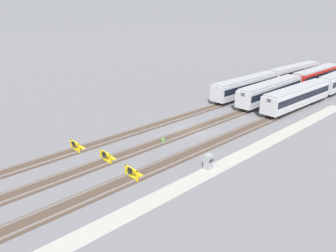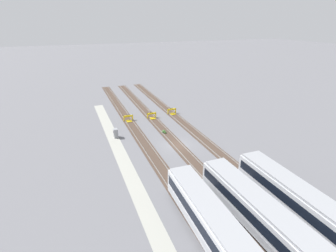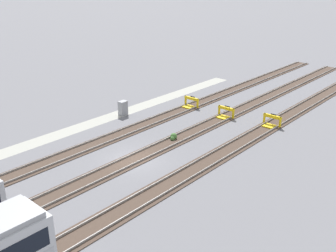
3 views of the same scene
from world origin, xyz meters
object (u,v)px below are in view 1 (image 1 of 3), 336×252
object	(u,v)px
bumper_stop_near_inner_track	(107,157)
subway_car_front_row_rightmost	(271,91)
bumper_stop_nearest_track	(133,173)
weed_clump	(163,140)
subway_car_front_row_centre	(316,76)
bumper_stop_middle_track	(77,146)
subway_car_front_row_leftmost	(247,86)
subway_car_front_row_left_inner	(297,96)
electrical_cabinet	(209,162)
subway_car_back_row_leftmost	(295,73)

from	to	relation	value
bumper_stop_near_inner_track	subway_car_front_row_rightmost	bearing A→B (deg)	-0.08
bumper_stop_nearest_track	weed_clump	size ratio (longest dim) A/B	2.17
subway_car_front_row_centre	subway_car_front_row_rightmost	xyz separation A→B (m)	(-18.93, -0.10, 0.00)
bumper_stop_nearest_track	bumper_stop_middle_track	xyz separation A→B (m)	(-0.84, 9.98, 0.00)
subway_car_front_row_leftmost	subway_car_front_row_left_inner	xyz separation A→B (m)	(0.00, -10.03, 0.00)
subway_car_front_row_centre	electrical_cabinet	world-z (taller)	subway_car_front_row_centre
subway_car_front_row_rightmost	subway_car_back_row_leftmost	size ratio (longest dim) A/B	1.00
subway_car_front_row_left_inner	subway_car_front_row_centre	distance (m)	19.60
bumper_stop_nearest_track	weed_clump	distance (m)	9.57
subway_car_front_row_left_inner	subway_car_back_row_leftmost	distance (m)	21.44
bumper_stop_near_inner_track	electrical_cabinet	xyz separation A→B (m)	(6.82, -8.94, 0.29)
subway_car_front_row_rightmost	weed_clump	world-z (taller)	subway_car_front_row_rightmost
bumper_stop_middle_track	subway_car_front_row_left_inner	bearing A→B (deg)	-15.76
subway_car_front_row_centre	bumper_stop_near_inner_track	xyz separation A→B (m)	(-53.36, -0.05, -1.53)
subway_car_front_row_leftmost	subway_car_back_row_leftmost	world-z (taller)	same
bumper_stop_nearest_track	bumper_stop_near_inner_track	world-z (taller)	same
subway_car_front_row_leftmost	bumper_stop_middle_track	size ratio (longest dim) A/B	8.99
subway_car_back_row_leftmost	subway_car_front_row_leftmost	bearing A→B (deg)	179.98
subway_car_front_row_leftmost	bumper_stop_near_inner_track	distance (m)	34.82
bumper_stop_middle_track	weed_clump	size ratio (longest dim) A/B	2.18
bumper_stop_near_inner_track	weed_clump	distance (m)	8.18
subway_car_front_row_centre	bumper_stop_middle_track	xyz separation A→B (m)	(-54.40, 4.93, -1.53)
bumper_stop_near_inner_track	weed_clump	bearing A→B (deg)	-2.39
bumper_stop_near_inner_track	electrical_cabinet	world-z (taller)	electrical_cabinet
subway_car_front_row_leftmost	subway_car_front_row_centre	distance (m)	19.57
subway_car_front_row_left_inner	bumper_stop_nearest_track	size ratio (longest dim) A/B	9.02
bumper_stop_middle_track	subway_car_front_row_rightmost	bearing A→B (deg)	-8.09
subway_car_front_row_left_inner	subway_car_back_row_leftmost	world-z (taller)	same
bumper_stop_near_inner_track	electrical_cabinet	bearing A→B (deg)	-52.66
bumper_stop_nearest_track	bumper_stop_middle_track	distance (m)	10.02
subway_car_front_row_leftmost	subway_car_back_row_leftmost	bearing A→B (deg)	-0.02
subway_car_front_row_left_inner	subway_car_front_row_rightmost	xyz separation A→B (m)	(0.00, 4.97, 0.00)
subway_car_front_row_rightmost	electrical_cabinet	xyz separation A→B (m)	(-27.61, -8.89, -1.24)
subway_car_front_row_left_inner	subway_car_front_row_rightmost	bearing A→B (deg)	90.00
subway_car_back_row_leftmost	bumper_stop_middle_track	world-z (taller)	subway_car_back_row_leftmost
bumper_stop_nearest_track	subway_car_front_row_leftmost	bearing A→B (deg)	16.11
subway_car_front_row_rightmost	subway_car_back_row_leftmost	world-z (taller)	same
subway_car_front_row_centre	subway_car_back_row_leftmost	size ratio (longest dim) A/B	1.00
bumper_stop_near_inner_track	electrical_cabinet	distance (m)	11.25
subway_car_front_row_centre	bumper_stop_nearest_track	world-z (taller)	subway_car_front_row_centre
subway_car_back_row_leftmost	electrical_cabinet	distance (m)	48.62
subway_car_back_row_leftmost	bumper_stop_nearest_track	size ratio (longest dim) A/B	9.02
bumper_stop_near_inner_track	subway_car_front_row_left_inner	bearing A→B (deg)	-8.30
subway_car_front_row_leftmost	weed_clump	size ratio (longest dim) A/B	19.57
subway_car_front_row_left_inner	subway_car_back_row_leftmost	bearing A→B (deg)	27.87
bumper_stop_nearest_track	subway_car_front_row_centre	bearing A→B (deg)	5.39
bumper_stop_middle_track	electrical_cabinet	xyz separation A→B (m)	(7.86, -13.93, 0.29)
subway_car_front_row_centre	bumper_stop_middle_track	distance (m)	54.64
subway_car_front_row_left_inner	bumper_stop_nearest_track	xyz separation A→B (m)	(-34.63, 0.03, -1.53)
subway_car_back_row_leftmost	bumper_stop_middle_track	size ratio (longest dim) A/B	9.02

